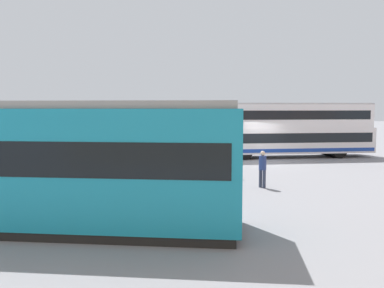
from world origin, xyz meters
name	(u,v)px	position (x,y,z in m)	size (l,w,h in m)	color
ground_plane	(265,163)	(0.00, 0.00, 0.00)	(160.00, 160.00, 0.00)	gray
double_decker_bus	(290,130)	(-2.04, -2.96, 1.92)	(11.59, 4.61, 3.75)	white
tram_yellow	(8,163)	(9.07, 14.29, 1.87)	(13.31, 3.16, 3.61)	teal
pedestrian_near_railing	(165,160)	(5.50, 6.81, 1.01)	(0.37, 0.37, 1.75)	#4C3F2D
pedestrian_crossing	(263,167)	(1.13, 8.08, 0.91)	(0.45, 0.45, 1.59)	#33384C
pedestrian_railing	(162,164)	(5.71, 6.13, 0.74)	(7.23, 0.74, 1.08)	gray
info_sign	(87,146)	(9.47, 5.91, 1.55)	(0.92, 0.20, 2.29)	slate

